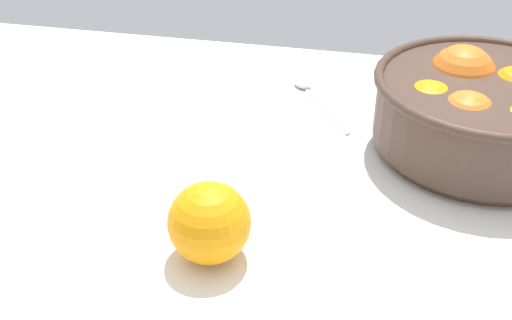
{
  "coord_description": "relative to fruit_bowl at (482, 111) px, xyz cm",
  "views": [
    {
      "loc": [
        15.99,
        -56.13,
        42.58
      ],
      "look_at": [
        3.62,
        1.58,
        4.43
      ],
      "focal_mm": 46.57,
      "sensor_mm": 36.0,
      "label": 1
    }
  ],
  "objects": [
    {
      "name": "fruit_bowl",
      "position": [
        0.0,
        0.0,
        0.0
      ],
      "size": [
        26.41,
        26.41,
        11.33
      ],
      "color": "#473328",
      "rests_on": "ground_plane"
    },
    {
      "name": "loose_orange_1",
      "position": [
        -26.1,
        -25.07,
        -1.49
      ],
      "size": [
        7.93,
        7.93,
        7.93
      ],
      "primitive_type": "sphere",
      "color": "orange",
      "rests_on": "ground_plane"
    },
    {
      "name": "ground_plane",
      "position": [
        -27.56,
        -15.84,
        -6.96
      ],
      "size": [
        139.39,
        83.75,
        3.0
      ],
      "primitive_type": "cube",
      "color": "white"
    },
    {
      "name": "spoon",
      "position": [
        -20.94,
        9.59,
        -5.03
      ],
      "size": [
        9.73,
        14.52,
        1.0
      ],
      "color": "silver",
      "rests_on": "ground_plane"
    }
  ]
}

